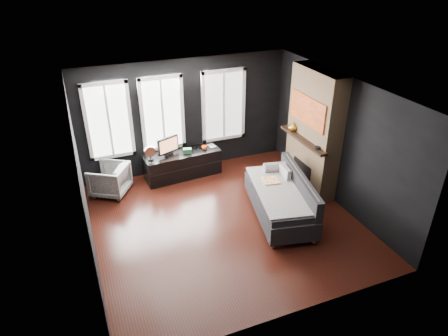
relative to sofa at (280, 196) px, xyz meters
name	(u,v)px	position (x,y,z in m)	size (l,w,h in m)	color
floor	(225,222)	(-1.10, 0.20, -0.46)	(5.00, 5.00, 0.00)	black
ceiling	(225,91)	(-1.10, 0.20, 2.24)	(5.00, 5.00, 0.00)	white
wall_back	(185,116)	(-1.10, 2.70, 0.89)	(5.00, 0.02, 2.70)	black
wall_left	(83,188)	(-3.60, 0.20, 0.89)	(0.02, 5.00, 2.70)	black
wall_right	(338,141)	(1.40, 0.20, 0.89)	(0.02, 5.00, 2.70)	black
windows	(164,75)	(-1.55, 2.66, 1.92)	(4.00, 0.16, 1.76)	white
fireplace	(314,132)	(1.20, 0.80, 0.89)	(0.70, 1.62, 2.70)	#93724C
sofa	(280,196)	(0.00, 0.00, 0.00)	(1.06, 2.13, 0.91)	black
stripe_pillow	(285,175)	(0.32, 0.40, 0.20)	(0.09, 0.40, 0.40)	gray
armchair	(109,178)	(-3.05, 2.15, -0.08)	(0.73, 0.69, 0.75)	white
media_console	(183,164)	(-1.34, 2.30, -0.15)	(1.79, 0.56, 0.61)	black
monitor	(168,145)	(-1.66, 2.30, 0.41)	(0.57, 0.12, 0.51)	black
desk_fan	(150,153)	(-2.10, 2.20, 0.33)	(0.25, 0.25, 0.35)	gray
mug	(204,147)	(-0.79, 2.27, 0.22)	(0.12, 0.10, 0.12)	#F65D19
book	(209,143)	(-0.65, 2.37, 0.26)	(0.15, 0.02, 0.21)	#B7B090
storage_box	(187,151)	(-1.22, 2.26, 0.21)	(0.19, 0.12, 0.11)	#2C673A
mantel_vase	(293,126)	(0.95, 1.25, 0.87)	(0.20, 0.21, 0.20)	gold
mantel_clock	(318,148)	(0.95, 0.25, 0.79)	(0.12, 0.12, 0.04)	black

